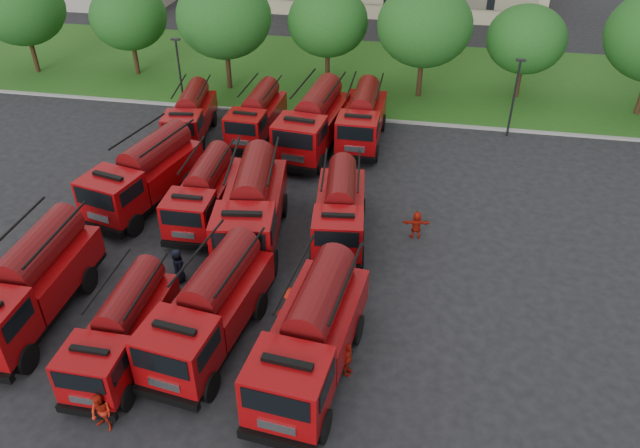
# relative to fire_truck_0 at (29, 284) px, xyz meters

# --- Properties ---
(ground) EXTENTS (140.00, 140.00, 0.00)m
(ground) POSITION_rel_fire_truck_0_xyz_m (8.66, 3.83, -1.78)
(ground) COLOR black
(ground) RESTS_ON ground
(lawn) EXTENTS (70.00, 16.00, 0.12)m
(lawn) POSITION_rel_fire_truck_0_xyz_m (8.66, 29.83, -1.72)
(lawn) COLOR #1F5516
(lawn) RESTS_ON ground
(curb) EXTENTS (70.00, 0.30, 0.14)m
(curb) POSITION_rel_fire_truck_0_xyz_m (8.66, 21.73, -1.71)
(curb) COLOR gray
(curb) RESTS_ON ground
(tree_0) EXTENTS (6.30, 6.30, 7.70)m
(tree_0) POSITION_rel_fire_truck_0_xyz_m (-15.34, 25.83, 3.24)
(tree_0) COLOR #382314
(tree_0) RESTS_ON ground
(tree_1) EXTENTS (5.71, 5.71, 6.98)m
(tree_1) POSITION_rel_fire_truck_0_xyz_m (-7.34, 26.83, 2.77)
(tree_1) COLOR #382314
(tree_1) RESTS_ON ground
(tree_2) EXTENTS (6.72, 6.72, 8.22)m
(tree_2) POSITION_rel_fire_truck_0_xyz_m (0.66, 25.33, 3.57)
(tree_2) COLOR #382314
(tree_2) RESTS_ON ground
(tree_3) EXTENTS (5.88, 5.88, 7.19)m
(tree_3) POSITION_rel_fire_truck_0_xyz_m (7.66, 27.83, 2.90)
(tree_3) COLOR #382314
(tree_3) RESTS_ON ground
(tree_4) EXTENTS (6.55, 6.55, 8.01)m
(tree_4) POSITION_rel_fire_truck_0_xyz_m (14.66, 26.33, 3.44)
(tree_4) COLOR #382314
(tree_4) RESTS_ON ground
(tree_5) EXTENTS (5.46, 5.46, 6.68)m
(tree_5) POSITION_rel_fire_truck_0_xyz_m (21.66, 27.33, 2.56)
(tree_5) COLOR #382314
(tree_5) RESTS_ON ground
(lamp_post_0) EXTENTS (0.60, 0.25, 5.11)m
(lamp_post_0) POSITION_rel_fire_truck_0_xyz_m (-1.34, 21.03, 1.11)
(lamp_post_0) COLOR black
(lamp_post_0) RESTS_ON ground
(lamp_post_1) EXTENTS (0.60, 0.25, 5.11)m
(lamp_post_1) POSITION_rel_fire_truck_0_xyz_m (20.66, 21.03, 1.11)
(lamp_post_1) COLOR black
(lamp_post_1) RESTS_ON ground
(fire_truck_0) EXTENTS (2.93, 7.81, 3.54)m
(fire_truck_0) POSITION_rel_fire_truck_0_xyz_m (0.00, 0.00, 0.00)
(fire_truck_0) COLOR black
(fire_truck_0) RESTS_ON ground
(fire_truck_1) EXTENTS (2.42, 6.44, 2.92)m
(fire_truck_1) POSITION_rel_fire_truck_0_xyz_m (4.69, -1.50, -0.31)
(fire_truck_1) COLOR black
(fire_truck_1) RESTS_ON ground
(fire_truck_2) EXTENTS (3.60, 7.73, 3.39)m
(fire_truck_2) POSITION_rel_fire_truck_0_xyz_m (7.72, -0.03, -0.08)
(fire_truck_2) COLOR black
(fire_truck_2) RESTS_ON ground
(fire_truck_3) EXTENTS (3.56, 8.11, 3.58)m
(fire_truck_3) POSITION_rel_fire_truck_0_xyz_m (11.92, -0.89, 0.02)
(fire_truck_3) COLOR black
(fire_truck_3) RESTS_ON ground
(fire_truck_4) EXTENTS (4.35, 8.03, 3.47)m
(fire_truck_4) POSITION_rel_fire_truck_0_xyz_m (0.97, 9.31, -0.03)
(fire_truck_4) COLOR black
(fire_truck_4) RESTS_ON ground
(fire_truck_5) EXTENTS (2.51, 6.65, 3.01)m
(fire_truck_5) POSITION_rel_fire_truck_0_xyz_m (4.54, 8.47, -0.27)
(fire_truck_5) COLOR black
(fire_truck_5) RESTS_ON ground
(fire_truck_6) EXTENTS (3.77, 8.24, 3.62)m
(fire_truck_6) POSITION_rel_fire_truck_0_xyz_m (7.42, 7.23, 0.04)
(fire_truck_6) COLOR black
(fire_truck_6) RESTS_ON ground
(fire_truck_7) EXTENTS (3.04, 6.97, 3.08)m
(fire_truck_7) POSITION_rel_fire_truck_0_xyz_m (11.61, 8.15, -0.23)
(fire_truck_7) COLOR black
(fire_truck_7) RESTS_ON ground
(fire_truck_8) EXTENTS (3.04, 6.68, 2.93)m
(fire_truck_8) POSITION_rel_fire_truck_0_xyz_m (0.62, 17.34, -0.31)
(fire_truck_8) COLOR black
(fire_truck_8) RESTS_ON ground
(fire_truck_9) EXTENTS (2.66, 6.62, 2.96)m
(fire_truck_9) POSITION_rel_fire_truck_0_xyz_m (4.76, 18.10, -0.29)
(fire_truck_9) COLOR black
(fire_truck_9) RESTS_ON ground
(fire_truck_10) EXTENTS (3.65, 8.25, 3.64)m
(fire_truck_10) POSITION_rel_fire_truck_0_xyz_m (8.61, 17.03, 0.05)
(fire_truck_10) COLOR black
(fire_truck_10) RESTS_ON ground
(fire_truck_11) EXTENTS (2.64, 7.12, 3.24)m
(fire_truck_11) POSITION_rel_fire_truck_0_xyz_m (11.44, 18.59, -0.15)
(fire_truck_11) COLOR black
(fire_truck_11) RESTS_ON ground
(firefighter_1) EXTENTS (0.90, 0.65, 1.66)m
(firefighter_1) POSITION_rel_fire_truck_0_xyz_m (5.34, -4.83, -1.78)
(firefighter_1) COLOR #AB1A0D
(firefighter_1) RESTS_ON ground
(firefighter_2) EXTENTS (0.75, 1.00, 1.52)m
(firefighter_2) POSITION_rel_fire_truck_0_xyz_m (13.28, -0.84, -1.78)
(firefighter_2) COLOR #AB1A0D
(firefighter_2) RESTS_ON ground
(firefighter_3) EXTENTS (1.32, 1.13, 1.81)m
(firefighter_3) POSITION_rel_fire_truck_0_xyz_m (10.58, 1.50, -1.78)
(firefighter_3) COLOR #AB1A0D
(firefighter_3) RESTS_ON ground
(firefighter_4) EXTENTS (0.94, 0.98, 1.69)m
(firefighter_4) POSITION_rel_fire_truck_0_xyz_m (5.01, 3.32, -1.78)
(firefighter_4) COLOR black
(firefighter_4) RESTS_ON ground
(firefighter_5) EXTENTS (1.45, 0.77, 1.49)m
(firefighter_5) POSITION_rel_fire_truck_0_xyz_m (15.39, 8.61, -1.78)
(firefighter_5) COLOR #AB1A0D
(firefighter_5) RESTS_ON ground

